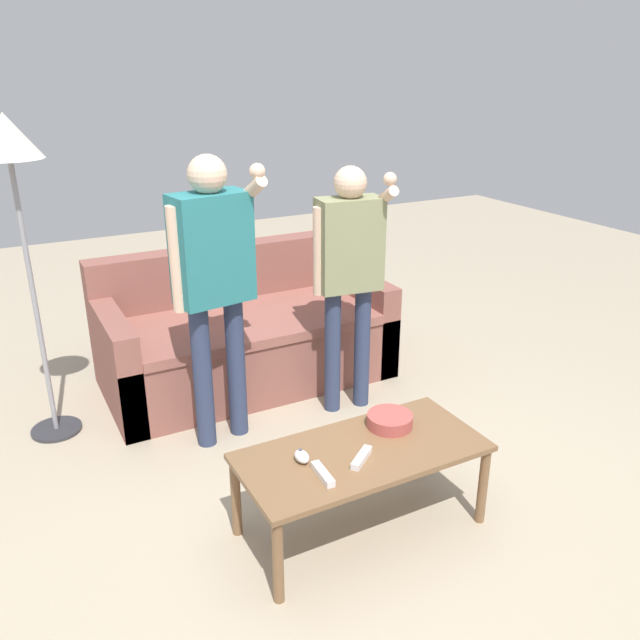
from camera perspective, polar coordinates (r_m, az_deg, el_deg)
The scene contains 10 objects.
ground_plane at distance 3.17m, azimuth 2.04°, elevation -16.83°, with size 12.00×12.00×0.00m, color tan.
couch at distance 4.32m, azimuth -6.78°, elevation -1.42°, with size 1.83×0.92×0.84m.
coffee_table at distance 2.90m, azimuth 3.74°, elevation -12.21°, with size 1.09×0.51×0.41m.
snack_bowl at distance 3.04m, azimuth 6.18°, elevation -8.82°, with size 0.21×0.21×0.06m, color #B24C47.
game_remote_nunchuk at distance 2.78m, azimuth -1.62°, elevation -11.98°, with size 0.06×0.09×0.05m.
floor_lamp at distance 3.61m, azimuth -25.69°, elevation 12.34°, with size 0.33×0.33×1.77m.
player_right at distance 3.69m, azimuth 2.59°, elevation 5.08°, with size 0.43×0.33×1.47m.
player_left at distance 3.36m, azimuth -9.40°, elevation 4.36°, with size 0.49×0.31×1.58m.
game_remote_wand_near at distance 2.79m, azimuth 3.70°, elevation -12.08°, with size 0.15×0.13×0.03m.
game_remote_wand_far at distance 2.69m, azimuth 0.26°, elevation -13.48°, with size 0.05×0.16×0.03m.
Camera 1 is at (-1.26, -2.14, 1.97)m, focal length 36.15 mm.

